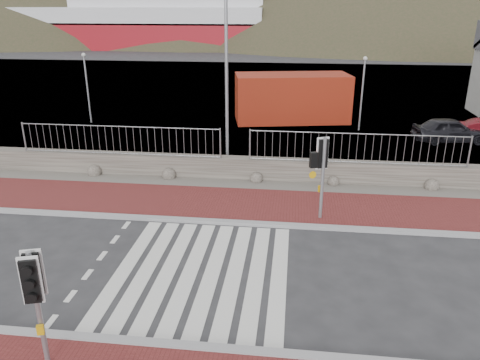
# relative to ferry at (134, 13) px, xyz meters

# --- Properties ---
(ground) EXTENTS (220.00, 220.00, 0.00)m
(ground) POSITION_rel_ferry_xyz_m (24.65, -67.90, -5.36)
(ground) COLOR #28282B
(ground) RESTS_ON ground
(sidewalk_far) EXTENTS (40.00, 3.00, 0.08)m
(sidewalk_far) POSITION_rel_ferry_xyz_m (24.65, -63.40, -5.32)
(sidewalk_far) COLOR maroon
(sidewalk_far) RESTS_ON ground
(kerb_near) EXTENTS (40.00, 0.25, 0.12)m
(kerb_near) POSITION_rel_ferry_xyz_m (24.65, -70.90, -5.31)
(kerb_near) COLOR gray
(kerb_near) RESTS_ON ground
(kerb_far) EXTENTS (40.00, 0.25, 0.12)m
(kerb_far) POSITION_rel_ferry_xyz_m (24.65, -64.90, -5.31)
(kerb_far) COLOR gray
(kerb_far) RESTS_ON ground
(zebra_crossing) EXTENTS (4.62, 5.60, 0.01)m
(zebra_crossing) POSITION_rel_ferry_xyz_m (24.65, -67.90, -5.36)
(zebra_crossing) COLOR silver
(zebra_crossing) RESTS_ON ground
(gravel_strip) EXTENTS (40.00, 1.50, 0.06)m
(gravel_strip) POSITION_rel_ferry_xyz_m (24.65, -61.40, -5.33)
(gravel_strip) COLOR #59544C
(gravel_strip) RESTS_ON ground
(stone_wall) EXTENTS (40.00, 0.60, 0.90)m
(stone_wall) POSITION_rel_ferry_xyz_m (24.65, -60.60, -4.91)
(stone_wall) COLOR #49433C
(stone_wall) RESTS_ON ground
(railing) EXTENTS (18.07, 0.07, 1.22)m
(railing) POSITION_rel_ferry_xyz_m (24.65, -60.75, -3.54)
(railing) COLOR gray
(railing) RESTS_ON stone_wall
(quay) EXTENTS (120.00, 40.00, 0.50)m
(quay) POSITION_rel_ferry_xyz_m (24.65, -40.00, -5.36)
(quay) COLOR #4C4C4F
(quay) RESTS_ON ground
(water) EXTENTS (220.00, 50.00, 0.05)m
(water) POSITION_rel_ferry_xyz_m (24.65, -5.00, -5.36)
(water) COLOR #3F4C54
(water) RESTS_ON ground
(ferry) EXTENTS (50.00, 16.00, 20.00)m
(ferry) POSITION_rel_ferry_xyz_m (0.00, 0.00, 0.00)
(ferry) COLOR maroon
(ferry) RESTS_ON ground
(hills_backdrop) EXTENTS (254.00, 90.00, 100.00)m
(hills_backdrop) POSITION_rel_ferry_xyz_m (31.40, 20.00, -28.42)
(hills_backdrop) COLOR #2E331F
(hills_backdrop) RESTS_ON ground
(traffic_signal_near) EXTENTS (0.42, 0.33, 2.60)m
(traffic_signal_near) POSITION_rel_ferry_xyz_m (22.30, -71.72, -3.49)
(traffic_signal_near) COLOR gray
(traffic_signal_near) RESTS_ON ground
(traffic_signal_far) EXTENTS (0.70, 0.43, 2.85)m
(traffic_signal_far) POSITION_rel_ferry_xyz_m (27.94, -64.20, -3.29)
(traffic_signal_far) COLOR gray
(traffic_signal_far) RESTS_ON ground
(streetlight) EXTENTS (1.62, 0.48, 7.68)m
(streetlight) POSITION_rel_ferry_xyz_m (24.32, -59.77, -1.04)
(streetlight) COLOR gray
(streetlight) RESTS_ON ground
(shipping_container) EXTENTS (7.20, 4.06, 2.83)m
(shipping_container) POSITION_rel_ferry_xyz_m (26.76, -50.05, -3.95)
(shipping_container) COLOR maroon
(shipping_container) RESTS_ON ground
(car_a) EXTENTS (3.93, 2.02, 1.28)m
(car_a) POSITION_rel_ferry_xyz_m (35.05, -53.87, -4.72)
(car_a) COLOR black
(car_a) RESTS_ON ground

